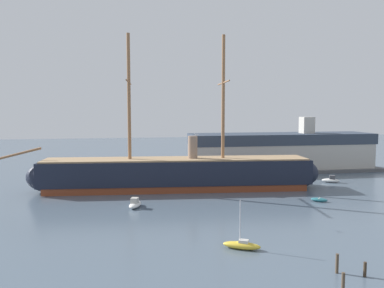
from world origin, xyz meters
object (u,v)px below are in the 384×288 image
(tall_ship, at_px, (177,173))
(motorboat_far_right, at_px, (331,180))
(sailboat_near_centre, at_px, (242,245))
(mooring_piling_right_pair, at_px, (337,263))
(dinghy_alongside_stern, at_px, (319,200))
(mooring_piling_nearest, at_px, (365,269))
(dockside_warehouse_right, at_px, (281,152))
(seagull_in_flight, at_px, (196,134))
(motorboat_distant_centre, at_px, (199,176))
(mooring_piling_midwater, at_px, (343,286))
(motorboat_alongside_bow, at_px, (135,204))

(tall_ship, bearing_deg, motorboat_far_right, 2.52)
(sailboat_near_centre, xyz_separation_m, mooring_piling_right_pair, (7.43, -8.30, 0.51))
(tall_ship, height_order, dinghy_alongside_stern, tall_ship)
(sailboat_near_centre, relative_size, mooring_piling_right_pair, 2.93)
(mooring_piling_nearest, relative_size, dockside_warehouse_right, 0.03)
(tall_ship, relative_size, seagull_in_flight, 57.65)
(dockside_warehouse_right, bearing_deg, seagull_in_flight, -127.92)
(mooring_piling_right_pair, bearing_deg, motorboat_distant_centre, 93.47)
(motorboat_distant_centre, relative_size, dockside_warehouse_right, 0.07)
(mooring_piling_midwater, distance_m, seagull_in_flight, 31.63)
(sailboat_near_centre, bearing_deg, dockside_warehouse_right, 62.66)
(tall_ship, xyz_separation_m, motorboat_alongside_bow, (-9.01, -13.24, -2.78))
(motorboat_distant_centre, relative_size, seagull_in_flight, 3.50)
(motorboat_far_right, xyz_separation_m, mooring_piling_nearest, (-23.02, -46.43, 0.18))
(sailboat_near_centre, relative_size, mooring_piling_midwater, 2.51)
(dinghy_alongside_stern, bearing_deg, motorboat_distant_centre, 122.33)
(tall_ship, height_order, seagull_in_flight, tall_ship)
(tall_ship, xyz_separation_m, motorboat_distant_centre, (6.88, 11.73, -2.84))
(sailboat_near_centre, relative_size, dockside_warehouse_right, 0.11)
(sailboat_near_centre, xyz_separation_m, mooring_piling_nearest, (9.69, -9.60, 0.26))
(sailboat_near_centre, distance_m, mooring_piling_right_pair, 11.15)
(dinghy_alongside_stern, bearing_deg, sailboat_near_centre, -135.76)
(motorboat_alongside_bow, xyz_separation_m, motorboat_far_right, (44.52, 14.80, -0.03))
(motorboat_distant_centre, xyz_separation_m, mooring_piling_midwater, (0.97, -60.27, 0.63))
(sailboat_near_centre, xyz_separation_m, dockside_warehouse_right, (28.44, 55.02, 4.52))
(motorboat_far_right, height_order, mooring_piling_nearest, motorboat_far_right)
(sailboat_near_centre, distance_m, motorboat_alongside_bow, 25.00)
(tall_ship, relative_size, dockside_warehouse_right, 1.23)
(motorboat_alongside_bow, distance_m, dockside_warehouse_right, 52.23)
(dinghy_alongside_stern, bearing_deg, motorboat_far_right, 54.40)
(mooring_piling_right_pair, distance_m, seagull_in_flight, 28.09)
(tall_ship, distance_m, mooring_piling_right_pair, 44.82)
(motorboat_alongside_bow, distance_m, motorboat_distant_centre, 29.60)
(motorboat_alongside_bow, distance_m, mooring_piling_midwater, 39.13)
(mooring_piling_nearest, xyz_separation_m, mooring_piling_right_pair, (-2.26, 1.30, 0.25))
(motorboat_far_right, distance_m, mooring_piling_midwater, 57.24)
(motorboat_far_right, distance_m, dockside_warehouse_right, 19.20)
(sailboat_near_centre, relative_size, motorboat_far_right, 1.40)
(sailboat_near_centre, bearing_deg, mooring_piling_nearest, -44.73)
(mooring_piling_midwater, relative_size, seagull_in_flight, 2.06)
(motorboat_alongside_bow, height_order, motorboat_distant_centre, motorboat_alongside_bow)
(mooring_piling_nearest, distance_m, dockside_warehouse_right, 67.42)
(mooring_piling_nearest, relative_size, mooring_piling_right_pair, 0.75)
(dockside_warehouse_right, bearing_deg, mooring_piling_right_pair, -108.36)
(motorboat_alongside_bow, bearing_deg, motorboat_far_right, 18.39)
(motorboat_far_right, xyz_separation_m, seagull_in_flight, (-35.32, -21.68, 12.18))
(motorboat_distant_centre, bearing_deg, tall_ship, -120.41)
(tall_ship, height_order, dockside_warehouse_right, tall_ship)
(mooring_piling_nearest, bearing_deg, dinghy_alongside_stern, 69.45)
(mooring_piling_right_pair, bearing_deg, tall_ship, 103.22)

